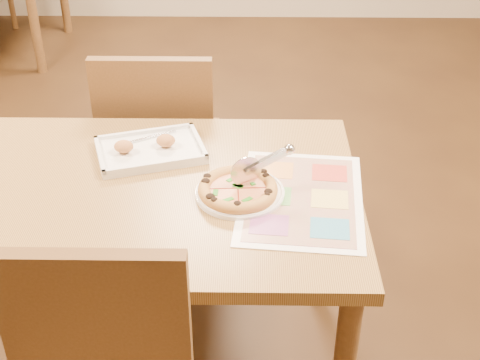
{
  "coord_description": "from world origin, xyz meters",
  "views": [
    {
      "loc": [
        0.34,
        -1.57,
        1.77
      ],
      "look_at": [
        0.31,
        -0.03,
        0.77
      ],
      "focal_mm": 50.0,
      "sensor_mm": 36.0,
      "label": 1
    }
  ],
  "objects_px": {
    "chair_far": "(159,133)",
    "plate": "(240,193)",
    "menu": "(301,198)",
    "dining_table": "(133,213)",
    "appetizer_tray": "(150,150)",
    "pizza": "(238,189)",
    "pizza_cutter": "(260,164)"
  },
  "relations": [
    {
      "from": "appetizer_tray",
      "to": "dining_table",
      "type": "bearing_deg",
      "value": -99.2
    },
    {
      "from": "dining_table",
      "to": "appetizer_tray",
      "type": "relative_size",
      "value": 3.53
    },
    {
      "from": "chair_far",
      "to": "appetizer_tray",
      "type": "xyz_separation_m",
      "value": [
        0.03,
        -0.41,
        0.17
      ]
    },
    {
      "from": "dining_table",
      "to": "appetizer_tray",
      "type": "height_order",
      "value": "appetizer_tray"
    },
    {
      "from": "pizza",
      "to": "menu",
      "type": "xyz_separation_m",
      "value": [
        0.18,
        -0.01,
        -0.02
      ]
    },
    {
      "from": "pizza",
      "to": "pizza_cutter",
      "type": "xyz_separation_m",
      "value": [
        0.06,
        0.03,
        0.06
      ]
    },
    {
      "from": "pizza",
      "to": "pizza_cutter",
      "type": "distance_m",
      "value": 0.09
    },
    {
      "from": "appetizer_tray",
      "to": "plate",
      "type": "bearing_deg",
      "value": -37.96
    },
    {
      "from": "chair_far",
      "to": "appetizer_tray",
      "type": "bearing_deg",
      "value": 94.31
    },
    {
      "from": "appetizer_tray",
      "to": "pizza",
      "type": "bearing_deg",
      "value": -39.73
    },
    {
      "from": "chair_far",
      "to": "pizza_cutter",
      "type": "relative_size",
      "value": 2.8
    },
    {
      "from": "pizza_cutter",
      "to": "pizza",
      "type": "bearing_deg",
      "value": -172.97
    },
    {
      "from": "plate",
      "to": "menu",
      "type": "relative_size",
      "value": 0.53
    },
    {
      "from": "plate",
      "to": "pizza",
      "type": "xyz_separation_m",
      "value": [
        -0.01,
        -0.01,
        0.02
      ]
    },
    {
      "from": "pizza_cutter",
      "to": "appetizer_tray",
      "type": "distance_m",
      "value": 0.4
    },
    {
      "from": "menu",
      "to": "plate",
      "type": "bearing_deg",
      "value": 174.87
    },
    {
      "from": "plate",
      "to": "appetizer_tray",
      "type": "height_order",
      "value": "appetizer_tray"
    },
    {
      "from": "plate",
      "to": "pizza_cutter",
      "type": "height_order",
      "value": "pizza_cutter"
    },
    {
      "from": "chair_far",
      "to": "plate",
      "type": "relative_size",
      "value": 1.89
    },
    {
      "from": "plate",
      "to": "menu",
      "type": "distance_m",
      "value": 0.17
    },
    {
      "from": "plate",
      "to": "chair_far",
      "type": "bearing_deg",
      "value": 116.33
    },
    {
      "from": "pizza_cutter",
      "to": "menu",
      "type": "relative_size",
      "value": 0.35
    },
    {
      "from": "pizza",
      "to": "pizza_cutter",
      "type": "relative_size",
      "value": 1.32
    },
    {
      "from": "plate",
      "to": "pizza_cutter",
      "type": "relative_size",
      "value": 1.48
    },
    {
      "from": "appetizer_tray",
      "to": "menu",
      "type": "distance_m",
      "value": 0.51
    },
    {
      "from": "dining_table",
      "to": "plate",
      "type": "relative_size",
      "value": 5.22
    },
    {
      "from": "menu",
      "to": "chair_far",
      "type": "bearing_deg",
      "value": 126.72
    },
    {
      "from": "chair_far",
      "to": "pizza",
      "type": "bearing_deg",
      "value": 115.57
    },
    {
      "from": "appetizer_tray",
      "to": "menu",
      "type": "xyz_separation_m",
      "value": [
        0.45,
        -0.23,
        -0.01
      ]
    },
    {
      "from": "pizza_cutter",
      "to": "menu",
      "type": "distance_m",
      "value": 0.15
    },
    {
      "from": "dining_table",
      "to": "pizza",
      "type": "relative_size",
      "value": 5.86
    },
    {
      "from": "plate",
      "to": "menu",
      "type": "height_order",
      "value": "plate"
    }
  ]
}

